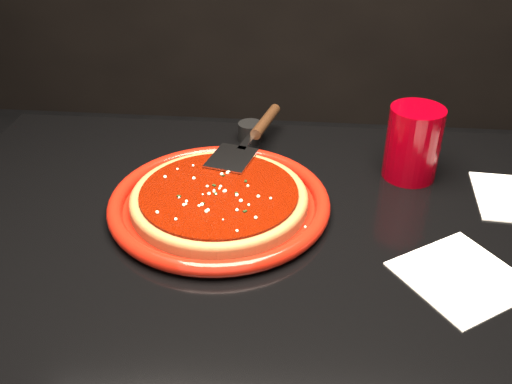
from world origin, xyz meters
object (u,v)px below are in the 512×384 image
at_px(cup, 413,143).
at_px(pizza_server, 251,137).
at_px(plate, 219,203).
at_px(ramekin, 250,132).
at_px(table, 266,384).

bearing_deg(cup, pizza_server, 172.39).
relative_size(plate, ramekin, 7.44).
distance_m(pizza_server, cup, 0.31).
height_order(table, pizza_server, pizza_server).
xyz_separation_m(table, pizza_server, (-0.05, 0.24, 0.42)).
height_order(table, plate, plate).
bearing_deg(cup, ramekin, 159.70).
distance_m(cup, ramekin, 0.34).
xyz_separation_m(table, cup, (0.25, 0.20, 0.44)).
height_order(plate, pizza_server, pizza_server).
bearing_deg(pizza_server, plate, -86.99).
bearing_deg(plate, ramekin, 84.35).
bearing_deg(ramekin, table, -78.83).
relative_size(plate, cup, 2.76).
distance_m(table, cup, 0.55).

